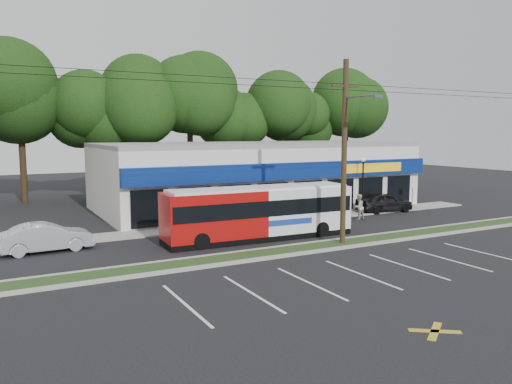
{
  "coord_description": "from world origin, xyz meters",
  "views": [
    {
      "loc": [
        -13.98,
        -20.47,
        6.17
      ],
      "look_at": [
        -0.26,
        5.0,
        2.69
      ],
      "focal_mm": 35.0,
      "sensor_mm": 36.0,
      "label": 1
    }
  ],
  "objects": [
    {
      "name": "ground",
      "position": [
        0.0,
        0.0,
        0.0
      ],
      "size": [
        120.0,
        120.0,
        0.0
      ],
      "primitive_type": "plane",
      "color": "black",
      "rests_on": "ground"
    },
    {
      "name": "grass_strip",
      "position": [
        0.0,
        1.0,
        0.06
      ],
      "size": [
        40.0,
        1.6,
        0.12
      ],
      "primitive_type": "cube",
      "color": "#213D19",
      "rests_on": "ground"
    },
    {
      "name": "curb_south",
      "position": [
        0.0,
        0.15,
        0.07
      ],
      "size": [
        40.0,
        0.25,
        0.14
      ],
      "primitive_type": "cube",
      "color": "#9E9E93",
      "rests_on": "ground"
    },
    {
      "name": "curb_north",
      "position": [
        0.0,
        1.85,
        0.07
      ],
      "size": [
        40.0,
        0.25,
        0.14
      ],
      "primitive_type": "cube",
      "color": "#9E9E93",
      "rests_on": "ground"
    },
    {
      "name": "sidewalk",
      "position": [
        5.0,
        9.0,
        0.05
      ],
      "size": [
        32.0,
        2.2,
        0.1
      ],
      "primitive_type": "cube",
      "color": "#9E9E93",
      "rests_on": "ground"
    },
    {
      "name": "strip_mall",
      "position": [
        5.5,
        15.91,
        2.65
      ],
      "size": [
        25.0,
        12.55,
        5.3
      ],
      "color": "silver",
      "rests_on": "ground"
    },
    {
      "name": "utility_pole",
      "position": [
        2.83,
        0.93,
        5.41
      ],
      "size": [
        50.0,
        2.77,
        10.0
      ],
      "color": "black",
      "rests_on": "ground"
    },
    {
      "name": "lamp_post",
      "position": [
        11.0,
        8.8,
        2.67
      ],
      "size": [
        0.3,
        0.3,
        4.25
      ],
      "color": "black",
      "rests_on": "ground"
    },
    {
      "name": "sign_post",
      "position": [
        16.0,
        8.57,
        1.56
      ],
      "size": [
        0.45,
        0.1,
        2.23
      ],
      "color": "#59595E",
      "rests_on": "ground"
    },
    {
      "name": "tree_line",
      "position": [
        4.0,
        26.0,
        8.42
      ],
      "size": [
        46.76,
        6.76,
        11.83
      ],
      "color": "black",
      "rests_on": "ground"
    },
    {
      "name": "metrobus",
      "position": [
        -0.29,
        4.5,
        1.61
      ],
      "size": [
        11.4,
        2.85,
        3.04
      ],
      "rotation": [
        0.0,
        0.0,
        -0.04
      ],
      "color": "#A40D0C",
      "rests_on": "ground"
    },
    {
      "name": "car_dark",
      "position": [
        12.92,
        8.5,
        0.77
      ],
      "size": [
        4.7,
        2.26,
        1.55
      ],
      "primitive_type": "imported",
      "rotation": [
        0.0,
        0.0,
        1.47
      ],
      "color": "black",
      "rests_on": "ground"
    },
    {
      "name": "car_silver",
      "position": [
        -11.54,
        6.97,
        0.76
      ],
      "size": [
        4.68,
        1.84,
        1.52
      ],
      "primitive_type": "imported",
      "rotation": [
        0.0,
        0.0,
        1.62
      ],
      "color": "#B4B5BD",
      "rests_on": "ground"
    },
    {
      "name": "pedestrian_a",
      "position": [
        4.13,
        8.5,
        0.86
      ],
      "size": [
        0.69,
        0.51,
        1.72
      ],
      "primitive_type": "imported",
      "rotation": [
        0.0,
        0.0,
        3.32
      ],
      "color": "silver",
      "rests_on": "ground"
    },
    {
      "name": "pedestrian_b",
      "position": [
        9.0,
        6.82,
        0.9
      ],
      "size": [
        0.96,
        0.8,
        1.8
      ],
      "primitive_type": "imported",
      "rotation": [
        0.0,
        0.0,
        3.28
      ],
      "color": "#B7AEA4",
      "rests_on": "ground"
    }
  ]
}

